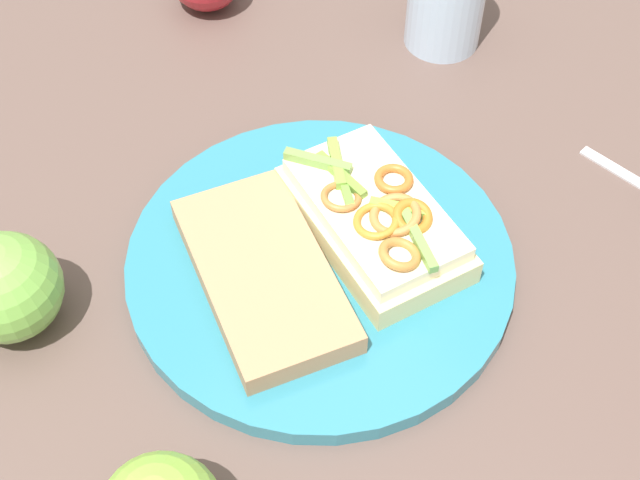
{
  "coord_description": "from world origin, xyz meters",
  "views": [
    {
      "loc": [
        0.31,
        -0.25,
        0.54
      ],
      "look_at": [
        0.0,
        0.0,
        0.04
      ],
      "focal_mm": 50.09,
      "sensor_mm": 36.0,
      "label": 1
    }
  ],
  "objects_px": {
    "plate": "(320,263)",
    "bread_slice_side": "(264,274)",
    "apple_1": "(6,287)",
    "sandwich": "(375,217)"
  },
  "relations": [
    {
      "from": "plate",
      "to": "apple_1",
      "type": "distance_m",
      "value": 0.22
    },
    {
      "from": "bread_slice_side",
      "to": "apple_1",
      "type": "bearing_deg",
      "value": -105.75
    },
    {
      "from": "plate",
      "to": "sandwich",
      "type": "distance_m",
      "value": 0.05
    },
    {
      "from": "plate",
      "to": "bread_slice_side",
      "type": "height_order",
      "value": "bread_slice_side"
    },
    {
      "from": "sandwich",
      "to": "apple_1",
      "type": "distance_m",
      "value": 0.27
    },
    {
      "from": "plate",
      "to": "apple_1",
      "type": "xyz_separation_m",
      "value": [
        -0.1,
        -0.2,
        0.03
      ]
    },
    {
      "from": "apple_1",
      "to": "sandwich",
      "type": "bearing_deg",
      "value": 66.47
    },
    {
      "from": "bread_slice_side",
      "to": "apple_1",
      "type": "distance_m",
      "value": 0.18
    },
    {
      "from": "plate",
      "to": "bread_slice_side",
      "type": "bearing_deg",
      "value": -98.62
    },
    {
      "from": "sandwich",
      "to": "plate",
      "type": "bearing_deg",
      "value": -91.02
    }
  ]
}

